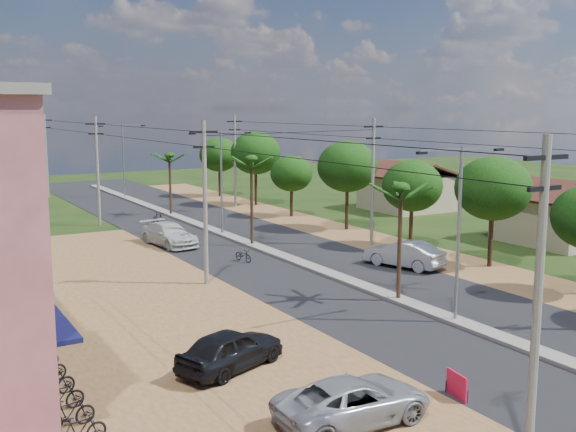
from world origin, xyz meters
name	(u,v)px	position (x,y,z in m)	size (l,w,h in m)	color
ground	(455,323)	(0.00, 0.00, 0.00)	(160.00, 160.00, 0.00)	black
road	(288,259)	(0.00, 15.00, 0.02)	(12.00, 110.00, 0.04)	black
median	(266,250)	(0.00, 18.00, 0.09)	(1.00, 90.00, 0.18)	#605E56
dirt_lot_west	(77,327)	(-15.00, 8.00, 0.02)	(18.00, 46.00, 0.04)	brown
dirt_shoulder_east	(391,246)	(8.50, 15.00, 0.01)	(5.00, 90.00, 0.03)	brown
house_east_near	(560,210)	(20.00, 10.00, 2.39)	(7.60, 7.50, 4.60)	tan
house_east_far	(408,185)	(21.00, 28.00, 2.39)	(7.60, 7.50, 4.60)	tan
tree_east_c	(493,188)	(9.70, 7.00, 4.86)	(4.60, 4.60, 6.83)	black
tree_east_d	(412,186)	(9.40, 14.00, 4.34)	(4.20, 4.20, 6.13)	black
tree_east_e	(347,167)	(9.60, 22.00, 5.09)	(4.80, 4.80, 7.14)	black
tree_east_f	(291,174)	(9.20, 30.00, 3.89)	(3.80, 3.80, 5.52)	black
tree_east_g	(256,153)	(9.80, 38.00, 5.24)	(5.00, 5.00, 7.38)	black
tree_east_h	(219,155)	(9.50, 46.00, 4.64)	(4.40, 4.40, 6.52)	black
palm_median_near	(401,193)	(0.00, 4.00, 5.54)	(2.00, 2.00, 6.15)	black
palm_median_mid	(251,163)	(0.00, 20.00, 5.90)	(2.00, 2.00, 6.55)	black
palm_median_far	(169,158)	(0.00, 36.00, 5.26)	(2.00, 2.00, 5.85)	black
streetlight_near	(459,219)	(0.00, 0.00, 4.79)	(5.10, 0.18, 8.00)	gray
streetlight_mid	(221,173)	(0.00, 25.00, 4.79)	(5.10, 0.18, 8.00)	gray
streetlight_far	(123,154)	(0.00, 50.00, 4.79)	(5.10, 0.18, 8.00)	gray
utility_pole_w_a	(538,295)	(-7.00, -10.00, 4.76)	(1.60, 0.24, 9.00)	#605E56
utility_pole_w_b	(205,199)	(-7.00, 12.00, 4.76)	(1.60, 0.24, 9.00)	#605E56
utility_pole_w_c	(97,169)	(-7.00, 34.00, 4.76)	(1.60, 0.24, 9.00)	#605E56
utility_pole_w_d	(46,154)	(-7.00, 55.00, 4.76)	(1.60, 0.24, 9.00)	#605E56
utility_pole_e_b	(373,179)	(7.50, 16.00, 4.76)	(1.60, 0.24, 9.00)	#605E56
utility_pole_e_c	(235,159)	(7.50, 38.00, 4.76)	(1.60, 0.24, 9.00)	#605E56
car_silver_mid	(404,255)	(5.00, 9.52, 0.82)	(1.73, 4.96, 1.64)	#95989C
car_white_far	(169,235)	(-5.00, 23.06, 0.79)	(2.23, 5.48, 1.59)	#ACABA7
car_parked_silver	(353,402)	(-9.83, -5.69, 0.70)	(2.34, 5.07, 1.41)	#95989C
car_parked_dark	(231,350)	(-11.22, 0.14, 0.77)	(1.82, 4.52, 1.54)	black
moto_rider_west_a	(243,256)	(-2.77, 15.86, 0.41)	(0.55, 1.57, 0.83)	black
moto_rider_west_b	(159,219)	(-2.85, 31.34, 0.55)	(0.51, 1.82, 1.09)	black
roadside_sign	(457,386)	(-5.78, -6.00, 0.45)	(0.25, 1.09, 0.91)	#BD1134
parked_scooter_row	(55,391)	(-17.50, 0.29, 0.50)	(1.72, 12.47, 1.00)	black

